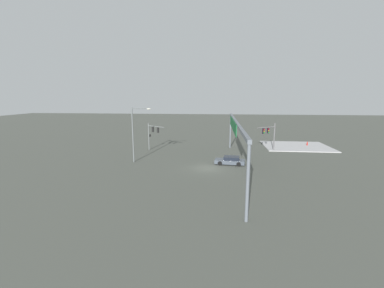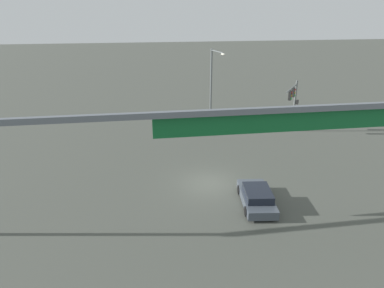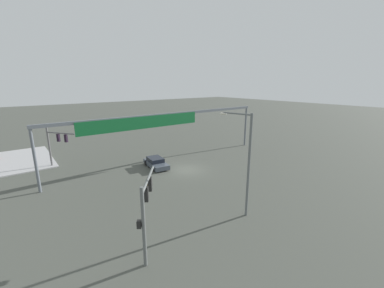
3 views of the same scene
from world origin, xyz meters
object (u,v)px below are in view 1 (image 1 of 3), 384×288
Objects in this scene: traffic_signal_near_corner at (152,133)px; streetlamp_curved_arm at (135,131)px; traffic_signal_opposite_side at (270,133)px; sedan_car_approaching at (230,161)px; fire_hydrant_on_curb at (307,144)px.

traffic_signal_near_corner is 0.60× the size of streetlamp_curved_arm.
traffic_signal_near_corner is 0.97× the size of traffic_signal_opposite_side.
traffic_signal_opposite_side reaches higher than sedan_car_approaching.
traffic_signal_near_corner is at bearing -31.71° from traffic_signal_opposite_side.
sedan_car_approaching is (-0.02, -14.40, -4.31)m from streetlamp_curved_arm.
fire_hydrant_on_curb is (7.69, -30.22, -2.93)m from traffic_signal_near_corner.
streetlamp_curved_arm reaches higher than fire_hydrant_on_curb.
fire_hydrant_on_curb is at bearing -128.58° from sedan_car_approaching.
traffic_signal_opposite_side is 11.15m from fire_hydrant_on_curb.
traffic_signal_opposite_side is (1.46, -21.45, -0.01)m from traffic_signal_near_corner.
traffic_signal_near_corner is 21.49m from traffic_signal_opposite_side.
traffic_signal_near_corner is at bearing -24.38° from sedan_car_approaching.
sedan_car_approaching is (-8.41, -13.94, -2.84)m from traffic_signal_near_corner.
sedan_car_approaching is at bearing 5.51° from traffic_signal_near_corner.
streetlamp_curved_arm is at bearing -11.39° from traffic_signal_opposite_side.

